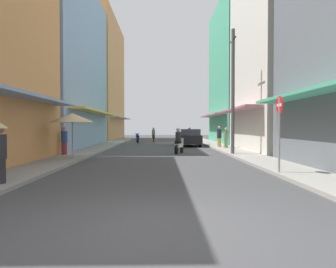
{
  "coord_description": "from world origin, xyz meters",
  "views": [
    {
      "loc": [
        0.03,
        -5.06,
        1.62
      ],
      "look_at": [
        0.49,
        17.28,
        1.11
      ],
      "focal_mm": 32.94,
      "sensor_mm": 36.0,
      "label": 1
    }
  ],
  "objects_px": {
    "parked_car": "(190,137)",
    "pedestrian_midway": "(0,151)",
    "pedestrian_foreground": "(64,141)",
    "street_sign_no_entry": "(279,124)",
    "vendor_umbrella": "(72,118)",
    "pedestrian_crossing": "(219,137)",
    "pedestrian_far": "(226,138)",
    "motorbike_silver": "(179,142)",
    "motorbike_blue": "(137,138)",
    "motorbike_red": "(189,136)",
    "motorbike_maroon": "(154,136)",
    "utility_pole": "(233,91)"
  },
  "relations": [
    {
      "from": "parked_car",
      "to": "pedestrian_crossing",
      "type": "xyz_separation_m",
      "value": [
        1.96,
        -2.8,
        0.11
      ]
    },
    {
      "from": "pedestrian_foreground",
      "to": "street_sign_no_entry",
      "type": "distance_m",
      "value": 11.51
    },
    {
      "from": "parked_car",
      "to": "pedestrian_midway",
      "type": "bearing_deg",
      "value": -110.67
    },
    {
      "from": "pedestrian_crossing",
      "to": "pedestrian_foreground",
      "type": "distance_m",
      "value": 11.53
    },
    {
      "from": "motorbike_red",
      "to": "vendor_umbrella",
      "type": "distance_m",
      "value": 17.97
    },
    {
      "from": "motorbike_maroon",
      "to": "pedestrian_midway",
      "type": "distance_m",
      "value": 24.9
    },
    {
      "from": "parked_car",
      "to": "pedestrian_foreground",
      "type": "distance_m",
      "value": 11.91
    },
    {
      "from": "pedestrian_midway",
      "to": "pedestrian_far",
      "type": "relative_size",
      "value": 1.1
    },
    {
      "from": "motorbike_red",
      "to": "motorbike_silver",
      "type": "bearing_deg",
      "value": -97.8
    },
    {
      "from": "motorbike_silver",
      "to": "pedestrian_far",
      "type": "height_order",
      "value": "pedestrian_far"
    },
    {
      "from": "pedestrian_far",
      "to": "motorbike_red",
      "type": "bearing_deg",
      "value": 101.3
    },
    {
      "from": "motorbike_silver",
      "to": "vendor_umbrella",
      "type": "distance_m",
      "value": 6.69
    },
    {
      "from": "motorbike_silver",
      "to": "street_sign_no_entry",
      "type": "height_order",
      "value": "street_sign_no_entry"
    },
    {
      "from": "utility_pole",
      "to": "street_sign_no_entry",
      "type": "bearing_deg",
      "value": -90.8
    },
    {
      "from": "pedestrian_far",
      "to": "vendor_umbrella",
      "type": "height_order",
      "value": "vendor_umbrella"
    },
    {
      "from": "utility_pole",
      "to": "pedestrian_far",
      "type": "bearing_deg",
      "value": 82.51
    },
    {
      "from": "parked_car",
      "to": "pedestrian_foreground",
      "type": "relative_size",
      "value": 2.51
    },
    {
      "from": "motorbike_silver",
      "to": "vendor_umbrella",
      "type": "xyz_separation_m",
      "value": [
        -5.39,
        -3.72,
        1.36
      ]
    },
    {
      "from": "pedestrian_foreground",
      "to": "street_sign_no_entry",
      "type": "relative_size",
      "value": 0.63
    },
    {
      "from": "motorbike_maroon",
      "to": "motorbike_blue",
      "type": "bearing_deg",
      "value": -133.7
    },
    {
      "from": "utility_pole",
      "to": "street_sign_no_entry",
      "type": "distance_m",
      "value": 7.38
    },
    {
      "from": "parked_car",
      "to": "utility_pole",
      "type": "bearing_deg",
      "value": -79.6
    },
    {
      "from": "pedestrian_midway",
      "to": "motorbike_red",
      "type": "bearing_deg",
      "value": 72.98
    },
    {
      "from": "pedestrian_foreground",
      "to": "utility_pole",
      "type": "xyz_separation_m",
      "value": [
        9.33,
        0.31,
        2.8
      ]
    },
    {
      "from": "motorbike_red",
      "to": "pedestrian_crossing",
      "type": "relative_size",
      "value": 1.07
    },
    {
      "from": "motorbike_maroon",
      "to": "parked_car",
      "type": "xyz_separation_m",
      "value": [
        3.27,
        -6.9,
        0.04
      ]
    },
    {
      "from": "pedestrian_crossing",
      "to": "pedestrian_far",
      "type": "distance_m",
      "value": 1.08
    },
    {
      "from": "pedestrian_midway",
      "to": "vendor_umbrella",
      "type": "xyz_separation_m",
      "value": [
        -0.03,
        6.76,
        1.09
      ]
    },
    {
      "from": "pedestrian_midway",
      "to": "street_sign_no_entry",
      "type": "height_order",
      "value": "street_sign_no_entry"
    },
    {
      "from": "motorbike_silver",
      "to": "motorbike_blue",
      "type": "height_order",
      "value": "motorbike_silver"
    },
    {
      "from": "pedestrian_midway",
      "to": "pedestrian_foreground",
      "type": "xyz_separation_m",
      "value": [
        -1.03,
        8.7,
        -0.15
      ]
    },
    {
      "from": "motorbike_silver",
      "to": "motorbike_blue",
      "type": "xyz_separation_m",
      "value": [
        -3.51,
        12.51,
        -0.2
      ]
    },
    {
      "from": "vendor_umbrella",
      "to": "street_sign_no_entry",
      "type": "xyz_separation_m",
      "value": [
        8.24,
        -4.89,
        -0.35
      ]
    },
    {
      "from": "motorbike_maroon",
      "to": "street_sign_no_entry",
      "type": "bearing_deg",
      "value": -78.17
    },
    {
      "from": "motorbike_blue",
      "to": "pedestrian_midway",
      "type": "relative_size",
      "value": 1.03
    },
    {
      "from": "pedestrian_midway",
      "to": "utility_pole",
      "type": "distance_m",
      "value": 12.53
    },
    {
      "from": "motorbike_silver",
      "to": "pedestrian_crossing",
      "type": "distance_m",
      "value": 5.56
    },
    {
      "from": "motorbike_maroon",
      "to": "vendor_umbrella",
      "type": "relative_size",
      "value": 0.79
    },
    {
      "from": "pedestrian_crossing",
      "to": "motorbike_blue",
      "type": "bearing_deg",
      "value": 130.28
    },
    {
      "from": "motorbike_silver",
      "to": "vendor_umbrella",
      "type": "relative_size",
      "value": 0.76
    },
    {
      "from": "pedestrian_foreground",
      "to": "street_sign_no_entry",
      "type": "xyz_separation_m",
      "value": [
        9.23,
        -6.82,
        0.89
      ]
    },
    {
      "from": "motorbike_blue",
      "to": "pedestrian_far",
      "type": "xyz_separation_m",
      "value": [
        7.11,
        -9.07,
        0.29
      ]
    },
    {
      "from": "motorbike_silver",
      "to": "vendor_umbrella",
      "type": "height_order",
      "value": "vendor_umbrella"
    },
    {
      "from": "motorbike_silver",
      "to": "pedestrian_crossing",
      "type": "relative_size",
      "value": 1.03
    },
    {
      "from": "motorbike_blue",
      "to": "parked_car",
      "type": "height_order",
      "value": "parked_car"
    },
    {
      "from": "vendor_umbrella",
      "to": "utility_pole",
      "type": "xyz_separation_m",
      "value": [
        8.34,
        2.24,
        1.56
      ]
    },
    {
      "from": "motorbike_silver",
      "to": "street_sign_no_entry",
      "type": "distance_m",
      "value": 9.12
    },
    {
      "from": "vendor_umbrella",
      "to": "parked_car",
      "type": "bearing_deg",
      "value": 58.53
    },
    {
      "from": "pedestrian_crossing",
      "to": "vendor_umbrella",
      "type": "relative_size",
      "value": 0.74
    },
    {
      "from": "pedestrian_midway",
      "to": "street_sign_no_entry",
      "type": "distance_m",
      "value": 8.45
    }
  ]
}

